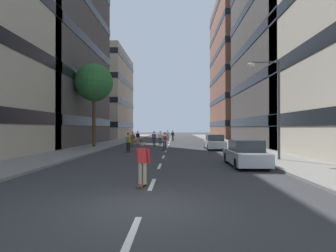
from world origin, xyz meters
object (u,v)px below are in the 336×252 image
skater_5 (154,137)px  skater_7 (143,160)px  parked_car_near (245,154)px  skater_3 (168,135)px  skater_4 (165,140)px  skater_0 (128,141)px  skater_2 (133,138)px  skater_6 (173,135)px  skater_8 (160,137)px  skater_1 (138,137)px  streetlamp_right (273,99)px  parked_car_mid (214,142)px  street_tree_near (94,83)px

skater_5 → skater_7: bearing=-86.5°
skater_7 → parked_car_near: bearing=46.4°
skater_3 → skater_4: 22.33m
skater_0 → skater_4: same height
skater_2 → skater_5: 3.24m
parked_car_near → skater_3: bearing=99.3°
skater_6 → skater_8: 10.11m
skater_5 → skater_8: bearing=66.3°
skater_1 → skater_7: same height
skater_0 → skater_2: same height
skater_1 → skater_4: same height
skater_0 → skater_8: same height
skater_1 → skater_6: same height
skater_6 → skater_0: bearing=-99.7°
skater_7 → streetlamp_right: bearing=45.4°
skater_6 → parked_car_mid: bearing=-76.0°
skater_2 → skater_0: bearing=-83.7°
street_tree_near → skater_8: street_tree_near is taller
skater_3 → street_tree_near: bearing=-111.7°
streetlamp_right → skater_6: size_ratio=3.65×
parked_car_near → streetlamp_right: 4.77m
skater_3 → skater_5: 14.57m
skater_4 → skater_7: same height
skater_2 → skater_4: size_ratio=1.00×
parked_car_mid → skater_3: size_ratio=2.47×
streetlamp_right → skater_2: (-11.57, 14.28, -3.12)m
parked_car_near → skater_6: (-4.48, 30.30, 0.32)m
skater_2 → skater_8: 4.89m
streetlamp_right → skater_3: (-7.82, 30.96, -3.15)m
parked_car_near → skater_4: 12.01m
skater_3 → skater_8: (-0.63, -12.91, 0.00)m
parked_car_mid → skater_0: bearing=-153.9°
street_tree_near → skater_5: (6.31, 4.69, -6.20)m
streetlamp_right → skater_3: bearing=104.2°
street_tree_near → skater_6: size_ratio=5.17×
parked_car_near → street_tree_near: size_ratio=0.48×
streetlamp_right → skater_7: size_ratio=3.65×
parked_car_near → streetlamp_right: (2.41, 2.26, 3.44)m
skater_7 → skater_3: bearing=90.2°
skater_3 → skater_6: size_ratio=1.00×
parked_car_near → street_tree_near: street_tree_near is taller
skater_3 → parked_car_near: bearing=-80.7°
skater_2 → streetlamp_right: bearing=-51.0°
streetlamp_right → skater_7: streetlamp_right is taller
street_tree_near → skater_0: size_ratio=5.17×
skater_2 → skater_1: bearing=91.2°
streetlamp_right → skater_5: (-9.16, 16.45, -3.12)m
street_tree_near → skater_2: (3.90, 2.52, -6.20)m
parked_car_near → skater_2: (-9.16, 16.54, 0.32)m
parked_car_near → skater_5: size_ratio=2.47×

